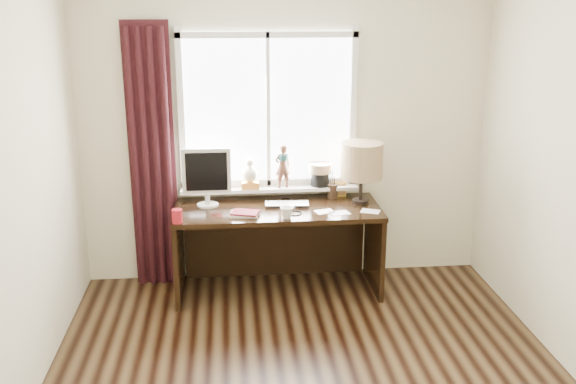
{
  "coord_description": "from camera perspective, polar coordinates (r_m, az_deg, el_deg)",
  "views": [
    {
      "loc": [
        -0.49,
        -3.39,
        2.43
      ],
      "look_at": [
        -0.05,
        1.25,
        1.0
      ],
      "focal_mm": 40.0,
      "sensor_mm": 36.0,
      "label": 1
    }
  ],
  "objects": [
    {
      "name": "notebook_stack",
      "position": [
        5.13,
        -3.89,
        -1.91
      ],
      "size": [
        0.25,
        0.2,
        0.03
      ],
      "color": "beige",
      "rests_on": "desk"
    },
    {
      "name": "curtain",
      "position": [
        5.49,
        -11.99,
        2.84
      ],
      "size": [
        0.38,
        0.09,
        2.25
      ],
      "color": "black",
      "rests_on": "floor"
    },
    {
      "name": "wall_back",
      "position": [
        5.53,
        -0.22,
        5.27
      ],
      "size": [
        3.5,
        0.0,
        2.6
      ],
      "primitive_type": "cube",
      "rotation": [
        1.57,
        0.0,
        0.0
      ],
      "color": "beige",
      "rests_on": "ground"
    },
    {
      "name": "mug",
      "position": [
        5.04,
        -0.11,
        -1.82
      ],
      "size": [
        0.13,
        0.14,
        0.1
      ],
      "primitive_type": "imported",
      "rotation": [
        0.0,
        0.0,
        0.84
      ],
      "color": "white",
      "rests_on": "desk"
    },
    {
      "name": "icon_frame",
      "position": [
        5.6,
        4.68,
        0.24
      ],
      "size": [
        0.1,
        0.03,
        0.13
      ],
      "color": "gold",
      "rests_on": "desk"
    },
    {
      "name": "loose_papers",
      "position": [
        5.21,
        5.09,
        -1.78
      ],
      "size": [
        0.55,
        0.2,
        0.0
      ],
      "color": "white",
      "rests_on": "desk"
    },
    {
      "name": "laptop",
      "position": [
        5.34,
        -0.06,
        -1.11
      ],
      "size": [
        0.38,
        0.26,
        0.03
      ],
      "primitive_type": "imported",
      "rotation": [
        0.0,
        0.0,
        -0.07
      ],
      "color": "silver",
      "rests_on": "desk"
    },
    {
      "name": "desk_cables",
      "position": [
        5.31,
        0.47,
        -1.31
      ],
      "size": [
        0.24,
        0.51,
        0.01
      ],
      "color": "black",
      "rests_on": "desk"
    },
    {
      "name": "table_lamp",
      "position": [
        5.36,
        6.57,
        2.73
      ],
      "size": [
        0.35,
        0.35,
        0.52
      ],
      "color": "black",
      "rests_on": "desk"
    },
    {
      "name": "red_cup",
      "position": [
        5.01,
        -9.82,
        -2.12
      ],
      "size": [
        0.08,
        0.08,
        0.11
      ],
      "primitive_type": "cylinder",
      "color": "maroon",
      "rests_on": "desk"
    },
    {
      "name": "brush_holder",
      "position": [
        5.56,
        3.97,
        0.09
      ],
      "size": [
        0.09,
        0.09,
        0.25
      ],
      "color": "black",
      "rests_on": "desk"
    },
    {
      "name": "desk",
      "position": [
        5.48,
        -0.99,
        -3.5
      ],
      "size": [
        1.7,
        0.7,
        0.75
      ],
      "color": "black",
      "rests_on": "floor"
    },
    {
      "name": "window",
      "position": [
        5.46,
        -1.69,
        5.2
      ],
      "size": [
        1.52,
        0.2,
        1.4
      ],
      "color": "white",
      "rests_on": "ground"
    },
    {
      "name": "monitor",
      "position": [
        5.31,
        -7.25,
        1.63
      ],
      "size": [
        0.4,
        0.18,
        0.49
      ],
      "color": "beige",
      "rests_on": "desk"
    }
  ]
}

